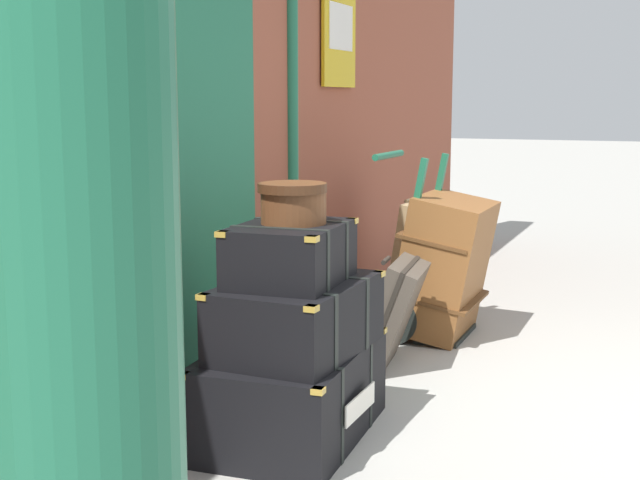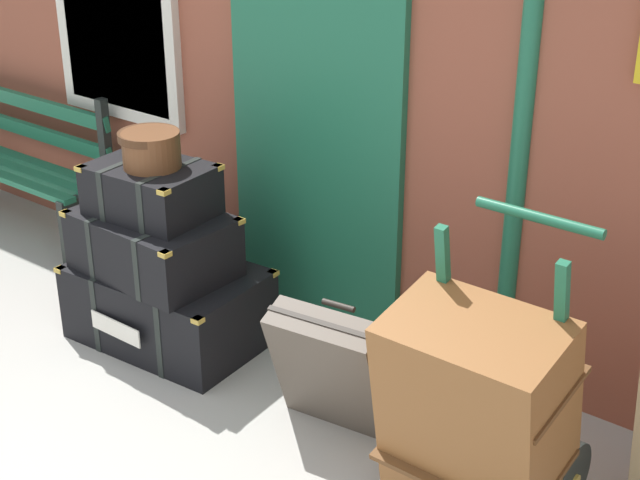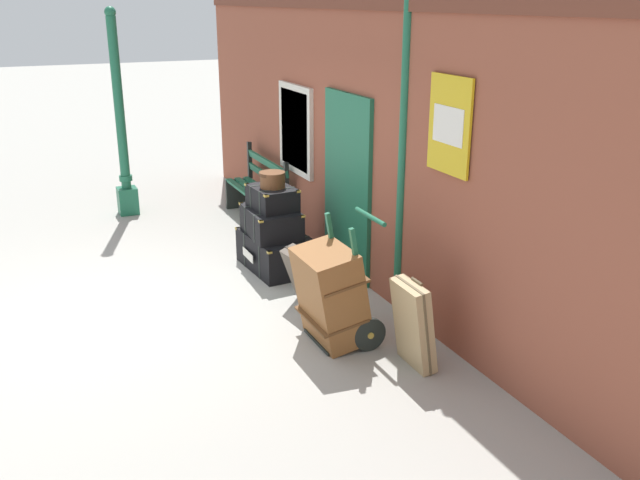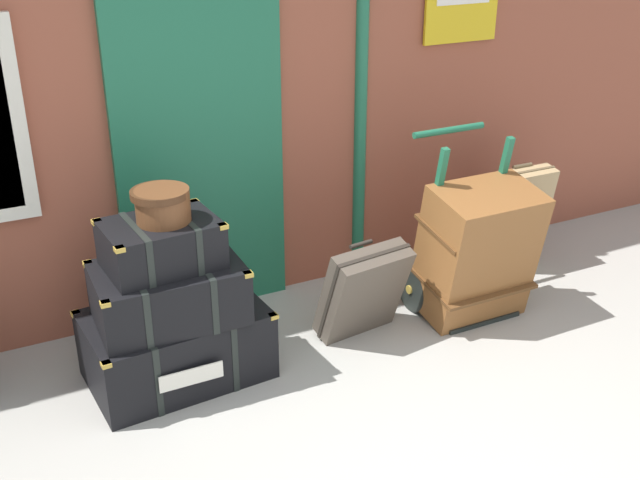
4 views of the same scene
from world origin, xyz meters
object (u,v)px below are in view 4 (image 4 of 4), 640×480
at_px(steamer_trunk_base, 177,345).
at_px(round_hatbox, 162,203).
at_px(suitcase_caramel, 518,218).
at_px(suitcase_umber, 363,291).
at_px(porters_trolley, 459,268).
at_px(steamer_trunk_middle, 169,293).
at_px(steamer_trunk_top, 161,244).
at_px(large_brown_trunk, 477,251).

relative_size(steamer_trunk_base, round_hatbox, 3.37).
bearing_deg(suitcase_caramel, suitcase_umber, -167.03).
xyz_separation_m(steamer_trunk_base, round_hatbox, (-0.02, -0.02, 0.89)).
bearing_deg(suitcase_umber, porters_trolley, 5.19).
distance_m(steamer_trunk_middle, steamer_trunk_top, 0.29).
bearing_deg(suitcase_caramel, steamer_trunk_middle, -173.88).
distance_m(steamer_trunk_middle, large_brown_trunk, 2.01).
xyz_separation_m(large_brown_trunk, suitcase_umber, (-0.79, 0.10, -0.15)).
distance_m(steamer_trunk_base, large_brown_trunk, 2.00).
xyz_separation_m(steamer_trunk_base, steamer_trunk_middle, (-0.03, -0.04, 0.37)).
height_order(steamer_trunk_middle, suitcase_umber, steamer_trunk_middle).
xyz_separation_m(large_brown_trunk, suitcase_caramel, (0.73, 0.45, -0.07)).
bearing_deg(porters_trolley, steamer_trunk_base, 179.15).
bearing_deg(steamer_trunk_middle, porters_trolley, 0.44).
distance_m(steamer_trunk_middle, suitcase_caramel, 2.75).
xyz_separation_m(porters_trolley, suitcase_umber, (-0.79, -0.07, 0.05)).
distance_m(steamer_trunk_base, suitcase_caramel, 2.71).
xyz_separation_m(steamer_trunk_top, porters_trolley, (2.01, -0.01, -0.60)).
bearing_deg(steamer_trunk_base, steamer_trunk_middle, -123.67).
bearing_deg(large_brown_trunk, suitcase_caramel, 31.81).
distance_m(steamer_trunk_base, suitcase_umber, 1.19).
bearing_deg(suitcase_umber, suitcase_caramel, 12.97).
bearing_deg(suitcase_umber, round_hatbox, 176.32).
bearing_deg(steamer_trunk_middle, suitcase_caramel, 6.12).
xyz_separation_m(steamer_trunk_base, porters_trolley, (1.97, -0.03, 0.06)).
xyz_separation_m(steamer_trunk_middle, suitcase_umber, (1.21, -0.06, -0.26)).
height_order(porters_trolley, large_brown_trunk, porters_trolley).
height_order(large_brown_trunk, suitcase_umber, large_brown_trunk).
xyz_separation_m(steamer_trunk_top, large_brown_trunk, (2.01, -0.18, -0.40)).
height_order(steamer_trunk_top, large_brown_trunk, steamer_trunk_top).
xyz_separation_m(steamer_trunk_top, round_hatbox, (0.03, -0.00, 0.23)).
relative_size(steamer_trunk_middle, steamer_trunk_top, 1.29).
relative_size(steamer_trunk_top, porters_trolley, 0.53).
distance_m(steamer_trunk_top, suitcase_umber, 1.34).
distance_m(round_hatbox, suitcase_caramel, 2.82).
distance_m(steamer_trunk_base, round_hatbox, 0.90).
height_order(round_hatbox, large_brown_trunk, round_hatbox).
height_order(steamer_trunk_middle, suitcase_caramel, suitcase_caramel).
distance_m(steamer_trunk_base, steamer_trunk_middle, 0.37).
distance_m(porters_trolley, suitcase_caramel, 0.79).
xyz_separation_m(steamer_trunk_top, suitcase_caramel, (2.74, 0.27, -0.47)).
distance_m(suitcase_caramel, suitcase_umber, 1.55).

